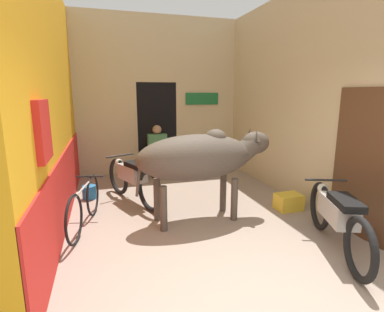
# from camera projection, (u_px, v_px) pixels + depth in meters

# --- Properties ---
(ground_plane) EXTENTS (30.00, 30.00, 0.00)m
(ground_plane) POSITION_uv_depth(u_px,v_px,m) (265.00, 304.00, 2.92)
(ground_plane) COLOR gray
(wall_left_shopfront) EXTENTS (0.25, 5.36, 3.89)m
(wall_left_shopfront) POSITION_uv_depth(u_px,v_px,m) (51.00, 103.00, 4.43)
(wall_left_shopfront) COLOR orange
(wall_left_shopfront) RESTS_ON ground_plane
(wall_back_with_doorway) EXTENTS (4.10, 0.93, 3.89)m
(wall_back_with_doorway) POSITION_uv_depth(u_px,v_px,m) (157.00, 107.00, 7.83)
(wall_back_with_doorway) COLOR #C6B289
(wall_back_with_doorway) RESTS_ON ground_plane
(wall_right_with_door) EXTENTS (0.22, 5.36, 3.89)m
(wall_right_with_door) POSITION_uv_depth(u_px,v_px,m) (299.00, 98.00, 5.59)
(wall_right_with_door) COLOR #C6B289
(wall_right_with_door) RESTS_ON ground_plane
(cow) EXTENTS (2.27, 0.85, 1.47)m
(cow) POSITION_uv_depth(u_px,v_px,m) (201.00, 157.00, 4.68)
(cow) COLOR #4C4238
(cow) RESTS_ON ground_plane
(motorcycle_near) EXTENTS (0.85, 1.89, 0.82)m
(motorcycle_near) POSITION_uv_depth(u_px,v_px,m) (337.00, 216.00, 3.85)
(motorcycle_near) COLOR black
(motorcycle_near) RESTS_ON ground_plane
(motorcycle_far) EXTENTS (0.87, 1.80, 0.84)m
(motorcycle_far) POSITION_uv_depth(u_px,v_px,m) (133.00, 178.00, 5.57)
(motorcycle_far) COLOR black
(motorcycle_far) RESTS_ON ground_plane
(bicycle) EXTENTS (0.51, 1.66, 0.71)m
(bicycle) POSITION_uv_depth(u_px,v_px,m) (85.00, 205.00, 4.52)
(bicycle) COLOR black
(bicycle) RESTS_ON ground_plane
(shopkeeper_seated) EXTENTS (0.45, 0.34, 1.27)m
(shopkeeper_seated) POSITION_uv_depth(u_px,v_px,m) (158.00, 150.00, 7.22)
(shopkeeper_seated) COLOR brown
(shopkeeper_seated) RESTS_ON ground_plane
(plastic_stool) EXTENTS (0.38, 0.38, 0.48)m
(plastic_stool) POSITION_uv_depth(u_px,v_px,m) (171.00, 164.00, 7.64)
(plastic_stool) COLOR #DB6093
(plastic_stool) RESTS_ON ground_plane
(crate) EXTENTS (0.44, 0.32, 0.28)m
(crate) POSITION_uv_depth(u_px,v_px,m) (288.00, 202.00, 5.27)
(crate) COLOR gold
(crate) RESTS_ON ground_plane
(bucket) EXTENTS (0.26, 0.26, 0.26)m
(bucket) POSITION_uv_depth(u_px,v_px,m) (89.00, 192.00, 5.82)
(bucket) COLOR #23669E
(bucket) RESTS_ON ground_plane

